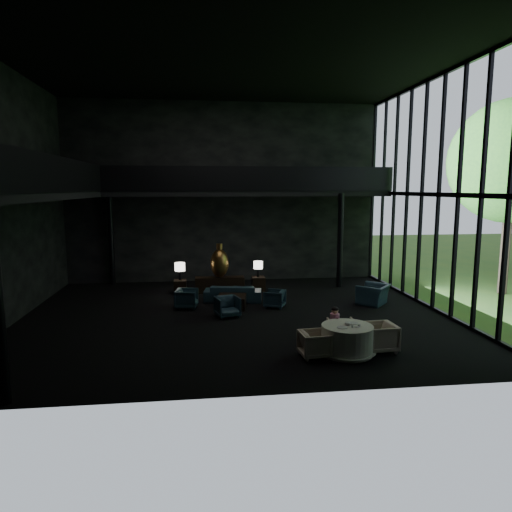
{
  "coord_description": "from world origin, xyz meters",
  "views": [
    {
      "loc": [
        -1.1,
        -14.74,
        4.21
      ],
      "look_at": [
        0.76,
        0.5,
        1.93
      ],
      "focal_mm": 32.0,
      "sensor_mm": 36.0,
      "label": 1
    }
  ],
  "objects": [
    {
      "name": "curtain_wall",
      "position": [
        6.95,
        0.0,
        4.0
      ],
      "size": [
        0.2,
        12.0,
        8.0
      ],
      "primitive_type": null,
      "color": "black",
      "rests_on": "ground"
    },
    {
      "name": "wall_left",
      "position": [
        -7.0,
        0.0,
        4.0
      ],
      "size": [
        0.04,
        12.0,
        8.0
      ],
      "primitive_type": "cube",
      "color": "black",
      "rests_on": "ground"
    },
    {
      "name": "dining_chair_west",
      "position": [
        1.7,
        -3.99,
        0.34
      ],
      "size": [
        0.67,
        0.71,
        0.68
      ],
      "primitive_type": "imported",
      "rotation": [
        0.0,
        0.0,
        1.65
      ],
      "color": "#A79E90",
      "rests_on": "floor"
    },
    {
      "name": "railing_left",
      "position": [
        -5.0,
        0.0,
        4.6
      ],
      "size": [
        0.06,
        12.0,
        1.0
      ],
      "primitive_type": "cube",
      "color": "black",
      "rests_on": "mezzanine_left"
    },
    {
      "name": "bronze_urn",
      "position": [
        -0.36,
        3.51,
        1.22
      ],
      "size": [
        0.74,
        0.74,
        1.37
      ],
      "color": "#B58643",
      "rests_on": "console"
    },
    {
      "name": "railing_back",
      "position": [
        1.0,
        4.0,
        4.6
      ],
      "size": [
        12.0,
        0.06,
        1.0
      ],
      "primitive_type": "cube",
      "color": "black",
      "rests_on": "mezzanine_back"
    },
    {
      "name": "table_lamp_left",
      "position": [
        -1.96,
        3.63,
        1.04
      ],
      "size": [
        0.41,
        0.41,
        0.69
      ],
      "color": "black",
      "rests_on": "side_table_left"
    },
    {
      "name": "wall_front",
      "position": [
        0.0,
        -6.0,
        4.0
      ],
      "size": [
        14.0,
        0.04,
        8.0
      ],
      "primitive_type": "cube",
      "color": "black",
      "rests_on": "ground"
    },
    {
      "name": "lounge_armchair_south",
      "position": [
        -0.27,
        -0.09,
        0.36
      ],
      "size": [
        0.85,
        0.82,
        0.72
      ],
      "primitive_type": "imported",
      "rotation": [
        0.0,
        0.0,
        0.27
      ],
      "color": "#1C3C46",
      "rests_on": "floor"
    },
    {
      "name": "mezzanine_left",
      "position": [
        -6.0,
        0.0,
        4.0
      ],
      "size": [
        2.0,
        12.0,
        0.25
      ],
      "primitive_type": "cube",
      "color": "black",
      "rests_on": "wall_left"
    },
    {
      "name": "floor",
      "position": [
        0.0,
        0.0,
        0.0
      ],
      "size": [
        14.0,
        12.0,
        0.02
      ],
      "primitive_type": "cube",
      "color": "black",
      "rests_on": "ground"
    },
    {
      "name": "sofa",
      "position": [
        0.07,
        1.99,
        0.43
      ],
      "size": [
        2.26,
        0.96,
        0.86
      ],
      "primitive_type": "imported",
      "rotation": [
        0.0,
        0.0,
        2.99
      ],
      "color": "#1B2C44",
      "rests_on": "floor"
    },
    {
      "name": "column_nw",
      "position": [
        -5.0,
        5.7,
        2.0
      ],
      "size": [
        0.24,
        0.24,
        4.0
      ],
      "primitive_type": "cylinder",
      "color": "black",
      "rests_on": "floor"
    },
    {
      "name": "child",
      "position": [
        2.51,
        -2.99,
        0.73
      ],
      "size": [
        0.26,
        0.26,
        0.56
      ],
      "rotation": [
        0.0,
        0.0,
        3.14
      ],
      "color": "pink",
      "rests_on": "dining_chair_north"
    },
    {
      "name": "side_table_left",
      "position": [
        -1.96,
        3.53,
        0.27
      ],
      "size": [
        0.5,
        0.5,
        0.55
      ],
      "primitive_type": "cube",
      "color": "black",
      "rests_on": "floor"
    },
    {
      "name": "dining_chair_north",
      "position": [
        2.69,
        -3.07,
        0.34
      ],
      "size": [
        0.71,
        0.67,
        0.69
      ],
      "primitive_type": "imported",
      "rotation": [
        0.0,
        0.0,
        3.07
      ],
      "color": "#A99C8A",
      "rests_on": "floor"
    },
    {
      "name": "window_armchair",
      "position": [
        5.14,
        0.92,
        0.51
      ],
      "size": [
        1.33,
        1.37,
        1.02
      ],
      "primitive_type": "imported",
      "rotation": [
        0.0,
        0.0,
        -2.28
      ],
      "color": "black",
      "rests_on": "floor"
    },
    {
      "name": "console",
      "position": [
        -0.36,
        3.55,
        0.32
      ],
      "size": [
        1.99,
        0.45,
        0.63
      ],
      "primitive_type": "cube",
      "color": "black",
      "rests_on": "floor"
    },
    {
      "name": "lounge_armchair_west",
      "position": [
        -1.63,
        1.16,
        0.37
      ],
      "size": [
        0.78,
        0.82,
        0.74
      ],
      "primitive_type": "imported",
      "rotation": [
        0.0,
        0.0,
        1.42
      ],
      "color": "black",
      "rests_on": "floor"
    },
    {
      "name": "coffee_table",
      "position": [
        -0.05,
        1.04,
        0.22
      ],
      "size": [
        1.14,
        1.14,
        0.44
      ],
      "primitive_type": "cube",
      "rotation": [
        0.0,
        0.0,
        -0.18
      ],
      "color": "black",
      "rests_on": "floor"
    },
    {
      "name": "ceiling",
      "position": [
        0.0,
        0.0,
        8.0
      ],
      "size": [
        14.0,
        12.0,
        0.02
      ],
      "primitive_type": "cube",
      "color": "black",
      "rests_on": "ground"
    },
    {
      "name": "cereal_bowl",
      "position": [
        2.6,
        -3.83,
        0.79
      ],
      "size": [
        0.16,
        0.16,
        0.08
      ],
      "primitive_type": "ellipsoid",
      "color": "white",
      "rests_on": "dining_table"
    },
    {
      "name": "cream_pot",
      "position": [
        2.64,
        -4.07,
        0.78
      ],
      "size": [
        0.06,
        0.06,
        0.06
      ],
      "primitive_type": "cylinder",
      "rotation": [
        0.0,
        0.0,
        0.03
      ],
      "color": "#99999E",
      "rests_on": "dining_table"
    },
    {
      "name": "saucer",
      "position": [
        2.78,
        -4.03,
        0.76
      ],
      "size": [
        0.17,
        0.17,
        0.01
      ],
      "primitive_type": "cylinder",
      "rotation": [
        0.0,
        0.0,
        -0.1
      ],
      "color": "white",
      "rests_on": "dining_table"
    },
    {
      "name": "coffee_cup",
      "position": [
        2.84,
        -4.0,
        0.79
      ],
      "size": [
        0.09,
        0.09,
        0.06
      ],
      "primitive_type": "cylinder",
      "rotation": [
        0.0,
        0.0,
        0.15
      ],
      "color": "white",
      "rests_on": "saucer"
    },
    {
      "name": "plate_b",
      "position": [
        2.78,
        -3.73,
        0.76
      ],
      "size": [
        0.26,
        0.26,
        0.02
      ],
      "primitive_type": "cylinder",
      "rotation": [
        0.0,
        0.0,
        -0.05
      ],
      "color": "white",
      "rests_on": "dining_table"
    },
    {
      "name": "wall_back",
      "position": [
        0.0,
        6.0,
        4.0
      ],
      "size": [
        14.0,
        0.04,
        8.0
      ],
      "primitive_type": "cube",
      "color": "black",
      "rests_on": "ground"
    },
    {
      "name": "lounge_armchair_east",
      "position": [
        1.47,
        0.9,
        0.31
      ],
      "size": [
        0.75,
        0.77,
        0.62
      ],
      "primitive_type": "imported",
      "rotation": [
        0.0,
        0.0,
        -1.99
      ],
      "color": "#22313D",
      "rests_on": "floor"
    },
    {
      "name": "table_lamp_right",
      "position": [
        1.24,
        3.72,
        1.04
      ],
      "size": [
        0.38,
        0.38,
        0.64
      ],
      "color": "black",
      "rests_on": "side_table_right"
    },
    {
      "name": "dining_chair_east",
      "position": [
        3.48,
        -3.77,
        0.42
      ],
      "size": [
        0.81,
        0.86,
        0.84
      ],
      "primitive_type": "imported",
      "rotation": [
        0.0,
        0.0,
        -1.51
      ],
      "color": "#B7A58F",
      "rests_on": "floor"
    },
    {
      "name": "mezzanine_back",
      "position": [
        1.0,
        5.0,
        4.0
      ],
      "size": [
        12.0,
        2.0,
        0.25
      ],
      "primitive_type": "cube",
      "color": "black",
      "rests_on": "wall_back"
    },
    {
      "name": "tree_near",
      "position": [
        11.0,
        2.0,
        5.23
      ],
      "size": [
        4.8,
        4.8,
        7.65
      ],
      "color": "#382D23",
      "rests_on": "garden_ground"
    },
    {
      "name": "column_ne",
      "position": [
        4.8,
        4.0,
        2.0
      ],
      "size": [
        0.24,
        0.24,
        4.0
      ],
      "primitive_type": "cylinder",
      "color": "black",
      "rests_on": "floor"
    },
    {
      "name": "plate_a",
      "position": [
        2.38,
        -4.05,
        0.76
      ],
      "size": [
        0.29,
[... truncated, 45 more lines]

